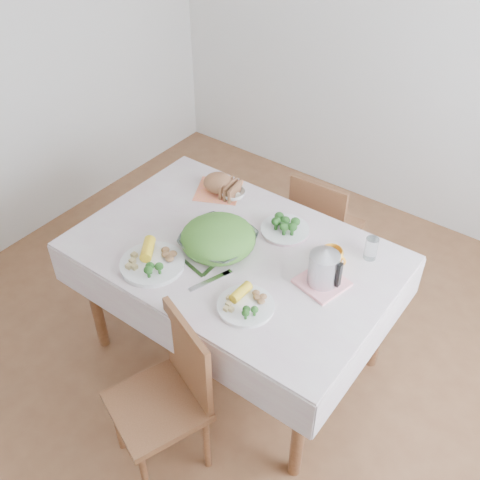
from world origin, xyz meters
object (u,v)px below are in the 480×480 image
Objects in this scene: chair_near at (155,398)px; electric_kettle at (324,264)px; salad_bowl at (218,242)px; yellow_mug at (331,257)px; dining_table at (235,306)px; dinner_plate_left at (153,264)px; dinner_plate_right at (246,306)px; chair_far at (327,218)px.

electric_kettle is (0.35, 0.74, 0.42)m from chair_near.
yellow_mug is (0.48, 0.23, 0.00)m from salad_bowl.
yellow_mug reaches higher than dining_table.
chair_near is at bearing -48.61° from dinner_plate_left.
electric_kettle is (0.19, 0.32, 0.11)m from dinner_plate_right.
dining_table is 0.56m from dinner_plate_left.
electric_kettle reaches higher than chair_far.
chair_near is 0.59m from dinner_plate_left.
electric_kettle reaches higher than yellow_mug.
dining_table is 0.68m from electric_kettle.
chair_near is 4.44× the size of electric_kettle.
electric_kettle reaches higher than chair_near.
chair_far is 0.95m from salad_bowl.
electric_kettle is (0.68, 0.36, 0.11)m from dinner_plate_left.
yellow_mug reaches higher than dinner_plate_left.
dinner_plate_left is (-0.29, -1.15, 0.31)m from chair_far.
electric_kettle reaches higher than dining_table.
dinner_plate_right is at bearing 5.16° from dinner_plate_left.
electric_kettle is at bearing 113.26° from chair_far.
chair_near is at bearing 88.45° from chair_far.
yellow_mug reaches higher than salad_bowl.
chair_far is 2.38× the size of salad_bowl.
electric_kettle reaches higher than dinner_plate_left.
chair_far is 0.81m from yellow_mug.
chair_far reaches higher than salad_bowl.
dining_table is 0.63m from yellow_mug.
dinner_plate_left is (-0.23, -0.31, 0.40)m from dining_table.
chair_near is 2.48× the size of salad_bowl.
electric_kettle is at bearing 9.55° from salad_bowl.
chair_near is at bearing -113.78° from electric_kettle.
dining_table is 0.43m from salad_bowl.
dinner_plate_left reaches higher than dining_table.
chair_far is 2.67× the size of dinner_plate_left.
yellow_mug is (0.42, 0.19, 0.43)m from dining_table.
dinner_plate_right is at bearing 97.39° from chair_far.
chair_near is at bearing -109.52° from yellow_mug.
chair_far reaches higher than dinner_plate_right.
chair_far is 7.52× the size of yellow_mug.
chair_far is at bearing 85.93° from dining_table.
dinner_plate_left is at bearing -126.40° from dining_table.
salad_bowl is 3.16× the size of yellow_mug.
dinner_plate_left is 2.82× the size of yellow_mug.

